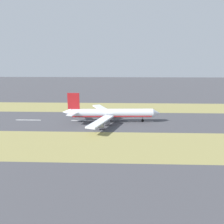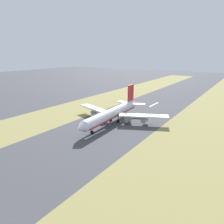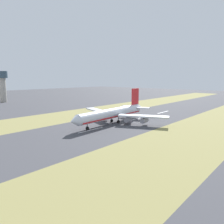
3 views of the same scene
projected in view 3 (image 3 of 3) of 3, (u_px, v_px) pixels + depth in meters
ground_plane at (120, 123)px, 134.30m from camera, size 800.00×800.00×0.00m
grass_median_west at (193, 135)px, 105.19m from camera, size 40.00×600.00×0.01m
grass_median_east at (74, 115)px, 163.40m from camera, size 40.00×600.00×0.01m
centreline_dash_near at (163, 112)px, 175.46m from camera, size 1.20×18.00×0.01m
centreline_dash_mid at (135, 119)px, 145.59m from camera, size 1.20×18.00×0.01m
centreline_dash_far at (91, 130)px, 115.73m from camera, size 1.20×18.00×0.01m
airplane_main_jet at (114, 113)px, 132.91m from camera, size 64.05×67.19×20.20m
control_tower at (2, 83)px, 243.19m from camera, size 12.00×12.00×34.66m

